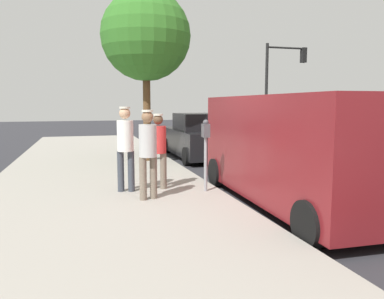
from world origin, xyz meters
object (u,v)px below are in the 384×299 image
Objects in this scene: parked_sedan_behind at (199,138)px; parked_van at (296,147)px; parking_meter_near at (206,143)px; pedestrian_in_gray at (148,148)px; street_tree at (146,36)px; pedestrian_in_white at (125,143)px; pedestrian_in_red at (158,146)px; traffic_light_corner at (281,76)px.

parked_van is at bearing 88.91° from parked_sedan_behind.
parking_meter_near is 1.34m from pedestrian_in_gray.
street_tree is (-0.83, -5.11, 2.98)m from pedestrian_in_gray.
parked_van reaches higher than pedestrian_in_white.
traffic_light_corner is at bearing -129.52° from pedestrian_in_red.
parked_sedan_behind is at bearing -152.42° from street_tree.
traffic_light_corner is 0.96× the size of street_tree.
pedestrian_in_red is (-0.72, -0.09, -0.10)m from pedestrian_in_white.
parking_meter_near is 5.60m from street_tree.
pedestrian_in_gray is 15.04m from traffic_light_corner.
street_tree is at bearing 27.58° from parked_sedan_behind.
parking_meter_near is 1.68m from pedestrian_in_white.
pedestrian_in_gray is 0.33× the size of traffic_light_corner.
pedestrian_in_gray is at bearing -14.03° from parked_van.
parked_sedan_behind is 8.78m from traffic_light_corner.
pedestrian_in_gray reaches higher than parked_sedan_behind.
traffic_light_corner is (-8.87, -10.75, 2.44)m from pedestrian_in_red.
street_tree reaches higher than pedestrian_in_white.
pedestrian_in_gray is at bearing 66.91° from pedestrian_in_red.
street_tree reaches higher than parked_sedan_behind.
pedestrian_in_gray is at bearing 80.78° from street_tree.
parked_van reaches higher than parking_meter_near.
pedestrian_in_red is at bearing 50.48° from traffic_light_corner.
pedestrian_in_red reaches higher than parked_sedan_behind.
pedestrian_in_gray reaches higher than pedestrian_in_red.
pedestrian_in_white is 14.65m from traffic_light_corner.
parking_meter_near is at bearing 150.34° from pedestrian_in_red.
street_tree is at bearing -84.51° from parking_meter_near.
pedestrian_in_white is at bearing -25.42° from parked_van.
traffic_light_corner is (-9.24, -11.63, 2.37)m from pedestrian_in_gray.
parking_meter_near reaches higher than parked_sedan_behind.
pedestrian_in_gray reaches higher than parking_meter_near.
pedestrian_in_gray is at bearing 113.38° from pedestrian_in_white.
pedestrian_in_gray is 0.33× the size of parked_van.
traffic_light_corner is at bearing -125.23° from parking_meter_near.
street_tree is at bearing -105.17° from pedestrian_in_white.
street_tree is (-0.45, -4.23, 3.04)m from pedestrian_in_red.
pedestrian_in_red is (0.91, -0.52, -0.10)m from parking_meter_near.
street_tree is (2.09, 1.09, 3.37)m from parked_sedan_behind.
parked_van is 14.11m from traffic_light_corner.
parking_meter_near is 1.84m from parked_van.
street_tree reaches higher than traffic_light_corner.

